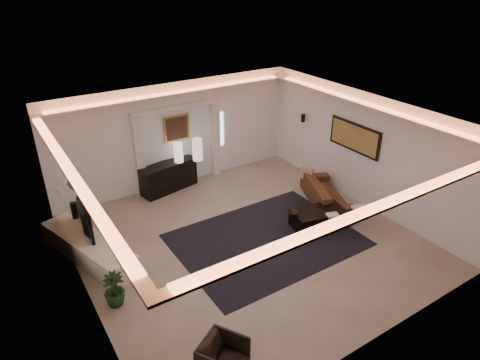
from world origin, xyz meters
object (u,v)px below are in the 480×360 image
console (169,176)px  coffee_table (318,219)px  sofa (326,194)px  armchair (223,358)px

console → coffee_table: bearing=-70.3°
console → sofa: (3.12, -2.95, -0.11)m
console → armchair: (-1.77, -5.94, -0.10)m
coffee_table → armchair: size_ratio=1.89×
sofa → armchair: 5.74m
sofa → armchair: (-4.90, -2.99, 0.00)m
console → armchair: console is taller
armchair → sofa: bearing=0.6°
sofa → armchair: bearing=143.9°
sofa → coffee_table: 1.15m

